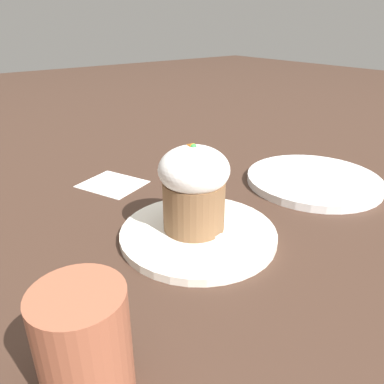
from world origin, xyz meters
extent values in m
plane|color=#3D281E|center=(0.00, 0.00, 0.00)|extent=(4.00, 4.00, 0.00)
cylinder|color=white|center=(0.00, 0.00, 0.01)|extent=(0.22, 0.22, 0.01)
cylinder|color=brown|center=(0.01, 0.00, 0.05)|extent=(0.08, 0.08, 0.07)
ellipsoid|color=white|center=(0.01, 0.00, 0.10)|extent=(0.09, 0.09, 0.06)
cone|color=orange|center=(0.02, 0.00, 0.13)|extent=(0.01, 0.01, 0.01)
sphere|color=green|center=(0.01, 0.00, 0.13)|extent=(0.01, 0.01, 0.01)
cube|color=silver|center=(-0.05, -0.03, 0.01)|extent=(0.07, 0.06, 0.00)
ellipsoid|color=silver|center=(-0.01, 0.01, 0.01)|extent=(0.05, 0.05, 0.01)
cylinder|color=#9E563D|center=(-0.13, 0.22, 0.05)|extent=(0.07, 0.07, 0.10)
torus|color=#9E563D|center=(-0.09, 0.22, 0.05)|extent=(0.05, 0.01, 0.05)
cylinder|color=white|center=(0.01, -0.28, 0.01)|extent=(0.24, 0.24, 0.01)
cube|color=white|center=(0.24, 0.01, 0.00)|extent=(0.13, 0.12, 0.00)
camera|label=1|loc=(-0.35, 0.28, 0.28)|focal=35.00mm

